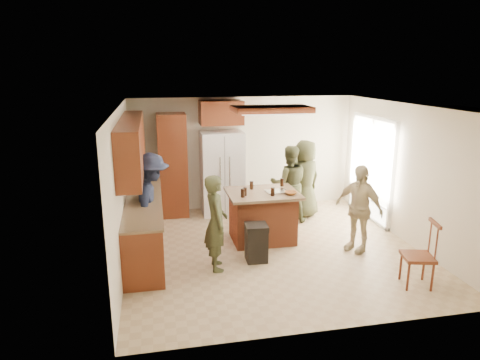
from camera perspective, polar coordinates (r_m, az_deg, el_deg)
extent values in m
plane|color=tan|center=(7.71, 4.29, -9.10)|extent=(5.00, 5.00, 0.00)
plane|color=white|center=(7.08, 4.68, 9.75)|extent=(5.00, 5.00, 0.00)
plane|color=beige|center=(9.66, 0.45, 3.62)|extent=(5.00, 0.00, 5.00)
plane|color=beige|center=(5.06, 12.23, -7.17)|extent=(5.00, 0.00, 5.00)
plane|color=beige|center=(7.05, -15.47, -1.10)|extent=(0.00, 5.00, 5.00)
plane|color=beige|center=(8.32, 21.29, 0.79)|extent=(0.00, 5.00, 5.00)
cube|color=white|center=(9.36, 17.19, 1.34)|extent=(0.02, 1.60, 2.10)
cube|color=white|center=(9.35, 17.08, 1.33)|extent=(0.08, 1.72, 2.10)
cube|color=maroon|center=(7.28, 4.23, 9.41)|extent=(1.30, 0.70, 0.10)
cube|color=white|center=(7.28, 4.22, 8.94)|extent=(1.10, 0.50, 0.02)
cube|color=olive|center=(10.44, 24.11, -4.23)|extent=(3.00, 3.00, 0.10)
cube|color=#593319|center=(11.06, 25.88, 2.23)|extent=(1.40, 1.60, 2.00)
imported|color=#3E4327|center=(6.71, -3.23, -5.71)|extent=(0.42, 0.57, 1.54)
imported|color=#3F4226|center=(8.85, 6.53, -0.51)|extent=(0.84, 0.59, 1.60)
imported|color=#353720|center=(9.15, 8.63, 0.13)|extent=(0.96, 0.83, 1.66)
imported|color=#C7B589|center=(7.64, 15.53, -3.66)|extent=(0.86, 1.01, 1.54)
imported|color=#1B2237|center=(7.48, -11.70, -3.03)|extent=(0.58, 1.15, 1.73)
cube|color=maroon|center=(7.66, -12.63, -6.03)|extent=(0.60, 3.00, 0.88)
cube|color=#846B4C|center=(7.52, -12.82, -2.74)|extent=(0.64, 3.00, 0.04)
cube|color=maroon|center=(7.30, -14.24, 4.54)|extent=(0.35, 3.00, 0.85)
cube|color=maroon|center=(9.21, -8.96, 1.94)|extent=(0.60, 0.60, 2.20)
cube|color=maroon|center=(9.14, -2.57, 8.99)|extent=(0.90, 0.60, 0.50)
cube|color=white|center=(9.28, -2.40, 0.93)|extent=(0.90, 0.72, 1.80)
cube|color=gray|center=(8.93, -2.03, 0.38)|extent=(0.01, 0.01, 1.71)
cylinder|color=silver|center=(8.87, -2.65, 0.87)|extent=(0.02, 0.02, 0.70)
cylinder|color=silver|center=(8.90, -1.37, 0.94)|extent=(0.02, 0.02, 0.70)
cube|color=#A2492A|center=(7.91, 3.00, -5.02)|extent=(1.10, 0.85, 0.88)
cube|color=#82684B|center=(7.77, 3.04, -1.78)|extent=(1.28, 1.03, 0.05)
cube|color=silver|center=(7.77, 4.92, -1.53)|extent=(0.41, 0.32, 0.02)
imported|color=brown|center=(7.64, 6.78, -1.74)|extent=(0.22, 0.22, 0.05)
cylinder|color=black|center=(7.51, 0.69, -1.54)|extent=(0.07, 0.07, 0.15)
cylinder|color=black|center=(7.91, 1.54, -0.70)|extent=(0.07, 0.07, 0.15)
cylinder|color=black|center=(8.16, 5.62, -0.30)|extent=(0.07, 0.07, 0.15)
cylinder|color=black|center=(7.52, 4.38, -1.57)|extent=(0.07, 0.07, 0.15)
cylinder|color=black|center=(7.42, 0.36, -1.75)|extent=(0.07, 0.07, 0.15)
cube|color=black|center=(7.15, 2.18, -8.64)|extent=(0.35, 0.35, 0.55)
cube|color=black|center=(7.03, 2.20, -6.28)|extent=(0.38, 0.38, 0.08)
cube|color=maroon|center=(6.81, 22.62, -9.45)|extent=(0.51, 0.51, 0.05)
cylinder|color=maroon|center=(6.70, 21.51, -11.89)|extent=(0.04, 0.04, 0.44)
cylinder|color=maroon|center=(6.82, 24.27, -11.72)|extent=(0.04, 0.04, 0.44)
cylinder|color=maroon|center=(6.99, 20.63, -10.68)|extent=(0.04, 0.04, 0.44)
cylinder|color=maroon|center=(7.10, 23.28, -10.54)|extent=(0.04, 0.04, 0.44)
cube|color=maroon|center=(6.69, 24.59, -5.29)|extent=(0.14, 0.40, 0.05)
cylinder|color=maroon|center=(6.67, 24.73, -7.66)|extent=(0.03, 0.03, 0.50)
cylinder|color=maroon|center=(6.88, 24.00, -6.92)|extent=(0.03, 0.03, 0.50)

